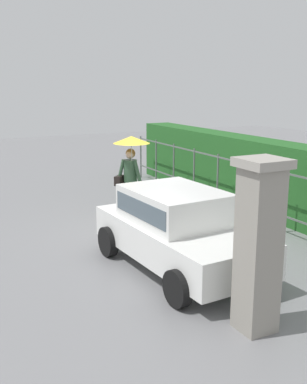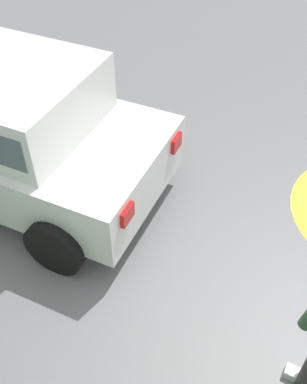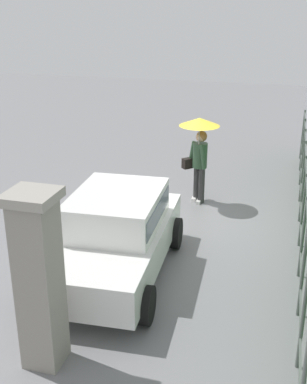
% 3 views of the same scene
% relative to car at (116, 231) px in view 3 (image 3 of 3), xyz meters
% --- Properties ---
extents(ground_plane, '(40.00, 40.00, 0.00)m').
position_rel_car_xyz_m(ground_plane, '(-2.50, 0.64, -0.80)').
color(ground_plane, slate).
extents(car, '(3.82, 2.03, 1.48)m').
position_rel_car_xyz_m(car, '(0.00, 0.00, 0.00)').
color(car, white).
rests_on(car, ground).
extents(pedestrian, '(0.92, 0.92, 2.06)m').
position_rel_car_xyz_m(pedestrian, '(-3.65, 0.73, 0.67)').
color(pedestrian, '#333333').
rests_on(pedestrian, ground).
extents(gate_pillar, '(0.60, 0.60, 2.42)m').
position_rel_car_xyz_m(gate_pillar, '(2.42, -0.14, 0.44)').
color(gate_pillar, gray).
rests_on(gate_pillar, ground).
extents(fence_section, '(10.86, 0.05, 1.50)m').
position_rel_car_xyz_m(fence_section, '(-2.55, 3.09, 0.02)').
color(fence_section, '#59605B').
rests_on(fence_section, ground).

